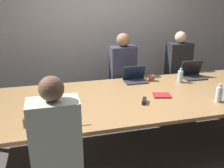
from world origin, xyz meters
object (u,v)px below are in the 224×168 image
object	(u,v)px
cup_near_left	(26,122)
person_far_center	(123,79)
laptop_near_left	(53,118)
bottle_far_right	(180,76)
bottle_near_right	(219,94)
laptop_far_right	(192,73)
laptop_far_center	(135,77)
stapler	(144,101)
person_near_left	(58,160)
cup_far_center	(152,78)
person_far_right	(177,74)

from	to	relation	value
cup_near_left	person_far_center	xyz separation A→B (m)	(1.40, 1.41, -0.12)
laptop_near_left	bottle_far_right	world-z (taller)	laptop_near_left
bottle_near_right	laptop_far_right	xyz separation A→B (m)	(0.21, 0.92, -0.02)
cup_near_left	laptop_far_right	distance (m)	2.58
laptop_near_left	laptop_far_center	bearing A→B (deg)	-139.54
laptop_near_left	laptop_far_right	world-z (taller)	laptop_far_right
bottle_near_right	laptop_near_left	bearing A→B (deg)	-177.84
laptop_near_left	cup_near_left	distance (m)	0.25
laptop_near_left	person_far_center	distance (m)	1.83
laptop_near_left	cup_near_left	xyz separation A→B (m)	(-0.25, 0.01, -0.03)
stapler	laptop_far_right	bearing A→B (deg)	60.77
cup_near_left	laptop_near_left	bearing A→B (deg)	-3.33
laptop_near_left	person_near_left	xyz separation A→B (m)	(0.01, -0.47, -0.16)
cup_near_left	laptop_far_right	size ratio (longest dim) A/B	0.27
cup_near_left	laptop_far_center	size ratio (longest dim) A/B	0.29
laptop_near_left	cup_far_center	world-z (taller)	laptop_near_left
bottle_far_right	stapler	world-z (taller)	bottle_far_right
person_far_right	person_far_center	bearing A→B (deg)	-177.30
person_far_center	person_far_right	world-z (taller)	person_far_center
person_far_center	person_far_right	xyz separation A→B (m)	(1.01, 0.05, -0.01)
person_far_right	stapler	bearing A→B (deg)	-132.39
bottle_near_right	laptop_far_center	distance (m)	1.19
stapler	person_far_right	bearing A→B (deg)	74.37
bottle_far_right	laptop_far_right	bearing A→B (deg)	28.61
person_near_left	cup_near_left	bearing A→B (deg)	-62.00
cup_near_left	bottle_far_right	world-z (taller)	bottle_far_right
laptop_near_left	bottle_far_right	distance (m)	2.02
cup_near_left	cup_far_center	bearing A→B (deg)	29.67
bottle_near_right	bottle_far_right	xyz separation A→B (m)	(-0.08, 0.76, -0.01)
laptop_near_left	person_far_right	bearing A→B (deg)	-145.70
bottle_near_right	person_far_right	size ratio (longest dim) A/B	0.16
bottle_far_right	person_near_left	bearing A→B (deg)	-144.64
cup_near_left	person_far_center	bearing A→B (deg)	45.28
laptop_far_center	bottle_far_right	bearing A→B (deg)	-18.12
bottle_near_right	laptop_far_center	world-z (taller)	laptop_far_center
laptop_far_right	stapler	xyz separation A→B (m)	(-1.08, -0.73, -0.05)
laptop_far_right	laptop_near_left	bearing A→B (deg)	-155.08
person_far_center	person_far_right	size ratio (longest dim) A/B	1.01
person_near_left	person_far_right	size ratio (longest dim) A/B	1.00
stapler	person_near_left	bearing A→B (deg)	-118.29
person_far_right	laptop_far_right	bearing A→B (deg)	-92.98
person_far_center	laptop_far_right	bearing A→B (deg)	-23.66
person_near_left	cup_far_center	bearing A→B (deg)	-134.94
laptop_near_left	stapler	xyz separation A→B (m)	(1.06, 0.26, -0.05)
laptop_far_center	cup_far_center	bearing A→B (deg)	-9.44
laptop_near_left	person_far_center	xyz separation A→B (m)	(1.14, 1.42, -0.15)
bottle_near_right	laptop_far_center	xyz separation A→B (m)	(-0.71, 0.96, -0.03)
laptop_far_center	laptop_far_right	bearing A→B (deg)	-2.66
person_near_left	bottle_far_right	distance (m)	2.25
person_far_center	cup_far_center	xyz separation A→B (m)	(0.32, -0.43, 0.12)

